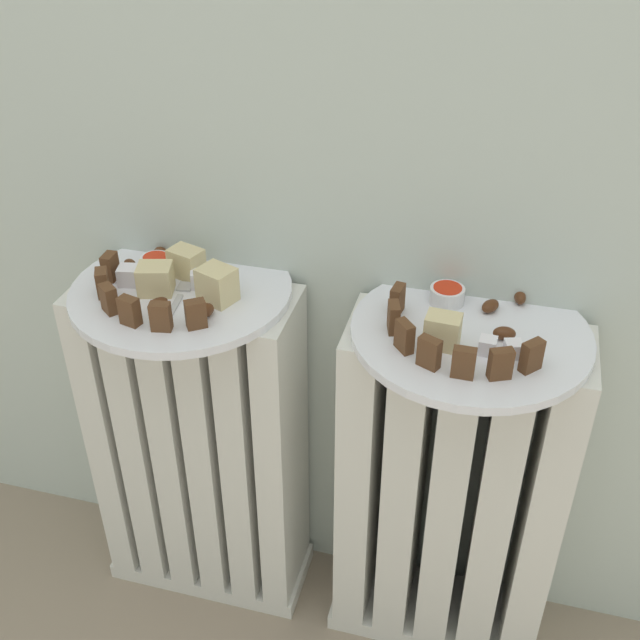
{
  "coord_description": "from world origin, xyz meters",
  "views": [
    {
      "loc": [
        0.22,
        -0.54,
        1.14
      ],
      "look_at": [
        0.0,
        0.28,
        0.57
      ],
      "focal_mm": 43.11,
      "sensor_mm": 36.0,
      "label": 1
    }
  ],
  "objects_px": {
    "radiator_right": "(448,498)",
    "plate_right": "(471,333)",
    "plate_left": "(182,291)",
    "jam_bowl_right": "(447,294)",
    "radiator_left": "(200,450)",
    "jam_bowl_left": "(156,264)",
    "fork": "(179,299)"
  },
  "relations": [
    {
      "from": "radiator_left",
      "to": "plate_right",
      "type": "distance_m",
      "value": 0.49
    },
    {
      "from": "radiator_right",
      "to": "jam_bowl_right",
      "type": "height_order",
      "value": "jam_bowl_right"
    },
    {
      "from": "radiator_left",
      "to": "jam_bowl_left",
      "type": "xyz_separation_m",
      "value": [
        -0.05,
        0.03,
        0.32
      ]
    },
    {
      "from": "radiator_right",
      "to": "fork",
      "type": "bearing_deg",
      "value": -175.46
    },
    {
      "from": "jam_bowl_right",
      "to": "radiator_right",
      "type": "bearing_deg",
      "value": -55.04
    },
    {
      "from": "plate_right",
      "to": "jam_bowl_left",
      "type": "distance_m",
      "value": 0.44
    },
    {
      "from": "radiator_right",
      "to": "fork",
      "type": "relative_size",
      "value": 5.61
    },
    {
      "from": "radiator_left",
      "to": "plate_left",
      "type": "relative_size",
      "value": 1.89
    },
    {
      "from": "radiator_left",
      "to": "radiator_right",
      "type": "distance_m",
      "value": 0.39
    },
    {
      "from": "plate_left",
      "to": "plate_right",
      "type": "bearing_deg",
      "value": 0.0
    },
    {
      "from": "jam_bowl_right",
      "to": "fork",
      "type": "bearing_deg",
      "value": -166.15
    },
    {
      "from": "plate_left",
      "to": "radiator_left",
      "type": "bearing_deg",
      "value": 90.0
    },
    {
      "from": "radiator_left",
      "to": "jam_bowl_left",
      "type": "bearing_deg",
      "value": 150.89
    },
    {
      "from": "plate_right",
      "to": "jam_bowl_left",
      "type": "xyz_separation_m",
      "value": [
        -0.44,
        0.03,
        0.02
      ]
    },
    {
      "from": "radiator_left",
      "to": "jam_bowl_right",
      "type": "distance_m",
      "value": 0.48
    },
    {
      "from": "plate_right",
      "to": "jam_bowl_right",
      "type": "relative_size",
      "value": 6.65
    },
    {
      "from": "plate_left",
      "to": "jam_bowl_right",
      "type": "xyz_separation_m",
      "value": [
        0.36,
        0.05,
        0.02
      ]
    },
    {
      "from": "jam_bowl_left",
      "to": "plate_right",
      "type": "bearing_deg",
      "value": -3.43
    },
    {
      "from": "jam_bowl_left",
      "to": "fork",
      "type": "xyz_separation_m",
      "value": [
        0.06,
        -0.06,
        -0.01
      ]
    },
    {
      "from": "radiator_right",
      "to": "jam_bowl_left",
      "type": "relative_size",
      "value": 13.63
    },
    {
      "from": "radiator_right",
      "to": "plate_left",
      "type": "height_order",
      "value": "plate_left"
    },
    {
      "from": "jam_bowl_right",
      "to": "plate_right",
      "type": "bearing_deg",
      "value": -55.04
    },
    {
      "from": "plate_right",
      "to": "jam_bowl_right",
      "type": "height_order",
      "value": "jam_bowl_right"
    },
    {
      "from": "radiator_right",
      "to": "plate_right",
      "type": "relative_size",
      "value": 1.89
    },
    {
      "from": "jam_bowl_left",
      "to": "jam_bowl_right",
      "type": "relative_size",
      "value": 0.92
    },
    {
      "from": "radiator_left",
      "to": "plate_left",
      "type": "distance_m",
      "value": 0.3
    },
    {
      "from": "jam_bowl_left",
      "to": "jam_bowl_right",
      "type": "xyz_separation_m",
      "value": [
        0.4,
        0.03,
        -0.0
      ]
    },
    {
      "from": "plate_right",
      "to": "fork",
      "type": "relative_size",
      "value": 2.97
    },
    {
      "from": "radiator_left",
      "to": "plate_right",
      "type": "xyz_separation_m",
      "value": [
        0.39,
        -0.0,
        0.3
      ]
    },
    {
      "from": "jam_bowl_right",
      "to": "fork",
      "type": "xyz_separation_m",
      "value": [
        -0.35,
        -0.09,
        -0.01
      ]
    },
    {
      "from": "radiator_left",
      "to": "jam_bowl_right",
      "type": "bearing_deg",
      "value": 8.75
    },
    {
      "from": "plate_right",
      "to": "jam_bowl_left",
      "type": "relative_size",
      "value": 7.21
    }
  ]
}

